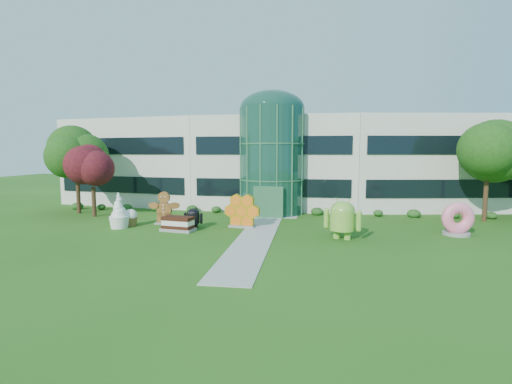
% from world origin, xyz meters
% --- Properties ---
extents(ground, '(140.00, 140.00, 0.00)m').
position_xyz_m(ground, '(0.00, 0.00, 0.00)').
color(ground, '#215114').
rests_on(ground, ground).
extents(building, '(46.00, 15.00, 9.30)m').
position_xyz_m(building, '(0.00, 18.00, 4.65)').
color(building, beige).
rests_on(building, ground).
extents(atrium, '(6.00, 6.00, 9.80)m').
position_xyz_m(atrium, '(0.00, 12.00, 4.90)').
color(atrium, '#194738').
rests_on(atrium, ground).
extents(walkway, '(2.40, 20.00, 0.04)m').
position_xyz_m(walkway, '(0.00, 2.00, 0.02)').
color(walkway, '#9E9E93').
rests_on(walkway, ground).
extents(tree_red, '(4.00, 4.00, 6.00)m').
position_xyz_m(tree_red, '(-15.50, 7.50, 3.00)').
color(tree_red, '#3F0C14').
rests_on(tree_red, ground).
extents(trees_backdrop, '(52.00, 8.00, 8.40)m').
position_xyz_m(trees_backdrop, '(0.00, 13.00, 4.20)').
color(trees_backdrop, '#1D4411').
rests_on(trees_backdrop, ground).
extents(android_green, '(3.09, 2.59, 2.98)m').
position_xyz_m(android_green, '(5.72, 1.81, 1.49)').
color(android_green, '#7BB53A').
rests_on(android_green, ground).
extents(android_black, '(1.61, 1.13, 1.76)m').
position_xyz_m(android_black, '(-5.17, 3.92, 0.88)').
color(android_black, black).
rests_on(android_black, ground).
extents(donut, '(2.33, 1.29, 2.32)m').
position_xyz_m(donut, '(13.69, 4.15, 1.16)').
color(donut, '#FF617C').
rests_on(donut, ground).
extents(gingerbread, '(2.91, 1.26, 2.63)m').
position_xyz_m(gingerbread, '(-7.99, 5.22, 1.32)').
color(gingerbread, brown).
rests_on(gingerbread, ground).
extents(ice_cream_sandwich, '(2.60, 1.62, 1.08)m').
position_xyz_m(ice_cream_sandwich, '(-5.91, 2.64, 0.54)').
color(ice_cream_sandwich, black).
rests_on(ice_cream_sandwich, ground).
extents(honeycomb, '(3.05, 1.45, 2.30)m').
position_xyz_m(honeycomb, '(-1.54, 4.74, 1.15)').
color(honeycomb, orange).
rests_on(honeycomb, ground).
extents(froyo, '(1.84, 1.84, 2.69)m').
position_xyz_m(froyo, '(-10.73, 3.09, 1.35)').
color(froyo, white).
rests_on(froyo, ground).
extents(cupcake, '(1.21, 1.21, 1.36)m').
position_xyz_m(cupcake, '(-10.22, 3.86, 0.68)').
color(cupcake, white).
rests_on(cupcake, ground).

